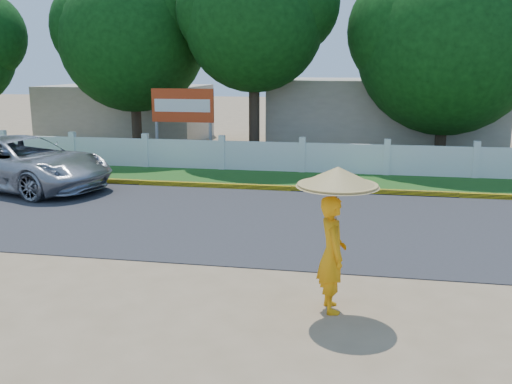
% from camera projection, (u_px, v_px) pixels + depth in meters
% --- Properties ---
extents(ground, '(120.00, 120.00, 0.00)m').
position_uv_depth(ground, '(235.00, 288.00, 10.09)').
color(ground, '#9E8460').
rests_on(ground, ground).
extents(road, '(60.00, 7.00, 0.02)m').
position_uv_depth(road, '(274.00, 220.00, 14.40)').
color(road, '#38383A').
rests_on(road, ground).
extents(grass_verge, '(60.00, 3.50, 0.03)m').
position_uv_depth(grass_verge, '(297.00, 180.00, 19.44)').
color(grass_verge, '#2D601E').
rests_on(grass_verge, ground).
extents(curb, '(40.00, 0.18, 0.16)m').
position_uv_depth(curb, '(291.00, 188.00, 17.79)').
color(curb, yellow).
rests_on(curb, ground).
extents(fence, '(40.00, 0.10, 1.10)m').
position_uv_depth(fence, '(302.00, 158.00, 20.71)').
color(fence, silver).
rests_on(fence, ground).
extents(building_near, '(10.00, 6.00, 3.20)m').
position_uv_depth(building_near, '(382.00, 114.00, 26.47)').
color(building_near, '#B7AD99').
rests_on(building_near, ground).
extents(building_far, '(8.00, 5.00, 2.80)m').
position_uv_depth(building_far, '(128.00, 113.00, 29.79)').
color(building_far, '#B7AD99').
rests_on(building_far, ground).
extents(vehicle, '(6.49, 4.26, 1.66)m').
position_uv_depth(vehicle, '(22.00, 163.00, 17.96)').
color(vehicle, '#A8AAB0').
rests_on(vehicle, ground).
extents(monk_with_parasol, '(1.29, 1.29, 2.34)m').
position_uv_depth(monk_with_parasol, '(335.00, 218.00, 8.86)').
color(monk_with_parasol, orange).
rests_on(monk_with_parasol, ground).
extents(billboard, '(2.50, 0.13, 2.95)m').
position_uv_depth(billboard, '(183.00, 110.00, 22.28)').
color(billboard, gray).
rests_on(billboard, ground).
extents(tree_row, '(37.59, 8.17, 8.79)m').
position_uv_depth(tree_row, '(366.00, 35.00, 22.49)').
color(tree_row, '#473828').
rests_on(tree_row, ground).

